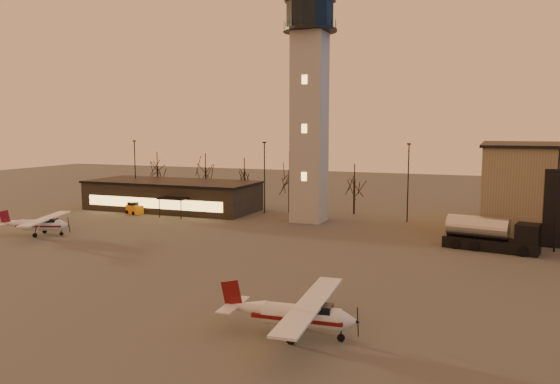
% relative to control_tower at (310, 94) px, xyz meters
% --- Properties ---
extents(ground, '(220.00, 220.00, 0.00)m').
position_rel_control_tower_xyz_m(ground, '(0.00, -30.00, -16.33)').
color(ground, '#43403D').
rests_on(ground, ground).
extents(control_tower, '(6.80, 6.80, 32.60)m').
position_rel_control_tower_xyz_m(control_tower, '(0.00, 0.00, 0.00)').
color(control_tower, '#9B9993').
rests_on(control_tower, ground).
extents(terminal, '(25.40, 12.20, 4.30)m').
position_rel_control_tower_xyz_m(terminal, '(-21.99, 1.98, -14.17)').
color(terminal, black).
rests_on(terminal, ground).
extents(light_poles, '(58.50, 12.25, 10.14)m').
position_rel_control_tower_xyz_m(light_poles, '(0.50, 1.00, -10.92)').
color(light_poles, black).
rests_on(light_poles, ground).
extents(tree_row, '(37.20, 9.20, 8.80)m').
position_rel_control_tower_xyz_m(tree_row, '(-13.70, 9.16, -10.39)').
color(tree_row, black).
rests_on(tree_row, ground).
extents(cessna_front, '(8.78, 11.08, 3.05)m').
position_rel_control_tower_xyz_m(cessna_front, '(12.46, -37.67, -15.28)').
color(cessna_front, silver).
rests_on(cessna_front, ground).
extents(cessna_rear, '(8.44, 10.30, 2.90)m').
position_rel_control_tower_xyz_m(cessna_rear, '(-24.82, -20.12, -15.33)').
color(cessna_rear, silver).
rests_on(cessna_rear, ground).
extents(fuel_truck, '(9.24, 4.23, 3.31)m').
position_rel_control_tower_xyz_m(fuel_truck, '(22.17, -9.34, -15.02)').
color(fuel_truck, black).
rests_on(fuel_truck, ground).
extents(service_cart, '(2.95, 2.44, 1.65)m').
position_rel_control_tower_xyz_m(service_cart, '(-24.82, -3.38, -15.69)').
color(service_cart, orange).
rests_on(service_cart, ground).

